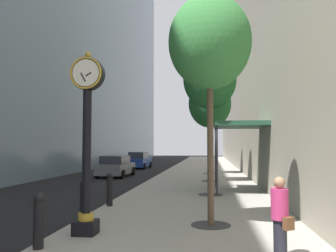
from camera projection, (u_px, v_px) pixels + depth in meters
The scene contains 15 objects.
ground_plane at pixel (161, 175), 28.37m from camera, with size 110.00×110.00×0.00m, color black.
sidewalk_right at pixel (203, 171), 30.96m from camera, with size 6.56×80.00×0.14m, color #9E998E.
building_block_left at pixel (41, 1), 33.68m from camera, with size 9.00×80.00×32.56m.
street_clock at pixel (87, 133), 8.83m from camera, with size 0.84×0.55×4.60m.
bollard_second at pixel (39, 219), 7.53m from camera, with size 0.23×0.23×1.19m.
bollard_third at pixel (84, 200), 10.20m from camera, with size 0.23×0.23×1.19m.
bollard_fourth at pixel (110, 189), 12.87m from camera, with size 0.23×0.23×1.19m.
street_tree_near at pixel (210, 43), 9.99m from camera, with size 2.36×2.36×6.51m.
street_tree_mid_near at pixel (210, 80), 16.01m from camera, with size 2.43×2.43×6.65m.
street_tree_mid_far at pixel (210, 104), 21.99m from camera, with size 2.67×2.67×6.39m.
street_tree_far at pixel (210, 109), 28.02m from camera, with size 2.41×2.41×6.57m.
pedestrian_walking at pixel (280, 216), 6.90m from camera, with size 0.48×0.52×1.59m.
storefront_awning at pixel (238, 126), 17.00m from camera, with size 2.40×3.60×3.30m.
car_grey_near at pixel (116, 166), 26.47m from camera, with size 2.24×4.39×1.59m.
car_blue_mid at pixel (139, 160), 36.11m from camera, with size 2.11×4.47×1.69m.
Camera 1 is at (3.93, -1.28, 2.34)m, focal length 37.52 mm.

